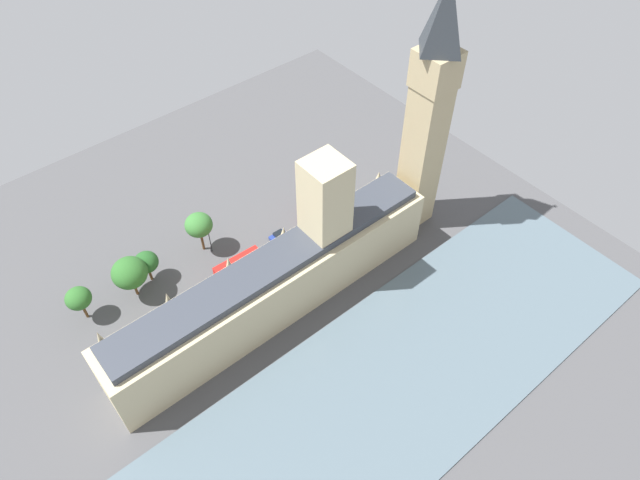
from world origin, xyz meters
TOP-DOWN VIEW (x-y plane):
  - ground_plane at (0.00, 0.00)m, footprint 140.47×140.47m
  - river_thames at (-29.23, 0.00)m, footprint 34.41×126.43m
  - parliament_building at (-1.99, -1.81)m, footprint 10.76×70.47m
  - clock_tower at (-1.19, -39.84)m, footprint 7.50×7.50m
  - double_decker_bus_corner at (13.07, -24.66)m, footprint 2.86×10.56m
  - car_blue_leading at (12.85, -11.65)m, footprint 1.95×4.11m
  - double_decker_bus_opposite_hall at (9.84, 0.95)m, footprint 2.98×10.59m
  - car_dark_green_far_end at (11.05, 15.62)m, footprint 2.06×4.88m
  - car_yellow_cab_midblock at (10.82, 23.71)m, footprint 2.06×4.15m
  - pedestrian_by_river_gate at (4.92, 8.32)m, footprint 0.69×0.67m
  - plane_tree_near_tower at (19.02, 20.10)m, footprint 7.14×7.14m
  - plane_tree_under_trees at (20.60, 15.94)m, footprint 5.02×5.02m
  - plane_tree_trailing at (20.25, 30.48)m, footprint 5.03×5.03m
  - plane_tree_kerbside at (20.85, 2.92)m, footprint 5.92×5.92m
  - street_lamp_slot_10 at (19.13, 1.91)m, footprint 0.56×0.56m

SIDE VIEW (x-z plane):
  - ground_plane at x=0.00m, z-range 0.00..0.00m
  - river_thames at x=-29.23m, z-range 0.00..0.25m
  - pedestrian_by_river_gate at x=4.92m, z-range -0.08..1.58m
  - car_blue_leading at x=12.85m, z-range 0.01..1.75m
  - car_yellow_cab_midblock at x=10.82m, z-range 0.02..1.76m
  - car_dark_green_far_end at x=11.05m, z-range 0.02..1.76m
  - double_decker_bus_corner at x=13.07m, z-range 0.26..5.01m
  - double_decker_bus_opposite_hall at x=9.84m, z-range 0.26..5.01m
  - street_lamp_slot_10 at x=19.13m, z-range 1.27..7.77m
  - plane_tree_under_trees at x=20.60m, z-range 1.65..9.30m
  - plane_tree_trailing at x=20.25m, z-range 1.93..10.15m
  - plane_tree_near_tower at x=19.02m, z-range 1.90..11.80m
  - plane_tree_kerbside at x=20.85m, z-range 2.51..12.65m
  - parliament_building at x=-1.99m, z-range -7.14..23.91m
  - clock_tower at x=-1.19m, z-range 0.98..58.00m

